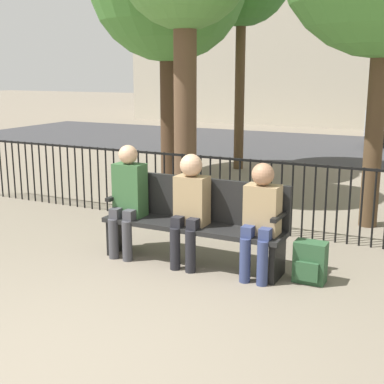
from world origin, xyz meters
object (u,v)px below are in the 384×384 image
seated_person_0 (128,195)px  seated_person_2 (261,214)px  seated_person_1 (190,203)px  park_bench (195,217)px  backpack (310,263)px

seated_person_0 → seated_person_2: 1.56m
seated_person_1 → park_bench: bearing=90.9°
seated_person_0 → seated_person_1: (0.78, -0.00, -0.01)m
seated_person_1 → backpack: (1.27, 0.11, -0.49)m
park_bench → seated_person_1: (0.00, -0.13, 0.19)m
park_bench → seated_person_2: seated_person_2 is taller
seated_person_1 → seated_person_2: size_ratio=1.03×
seated_person_1 → seated_person_2: 0.78m
park_bench → seated_person_0: bearing=-170.6°
seated_person_2 → backpack: bearing=12.6°
seated_person_0 → backpack: 2.11m
backpack → seated_person_2: bearing=-167.4°
park_bench → seated_person_0: seated_person_0 is taller
seated_person_0 → seated_person_2: size_ratio=1.07×
park_bench → seated_person_1: size_ratio=1.68×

